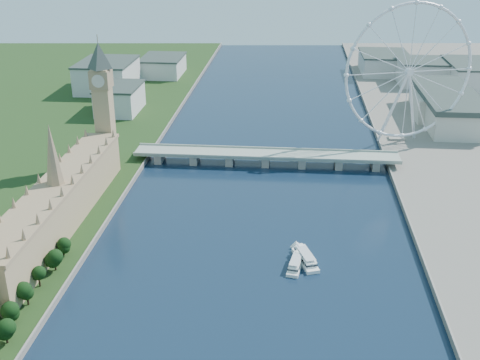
# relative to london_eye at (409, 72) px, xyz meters

# --- Properties ---
(parliament_range) EXTENTS (24.00, 200.00, 70.00)m
(parliament_range) POSITION_rel_london_eye_xyz_m (-247.98, -185.08, -49.04)
(parliament_range) COLOR tan
(parliament_range) RESTS_ON ground
(big_ben) EXTENTS (20.02, 20.02, 110.00)m
(big_ben) POSITION_rel_london_eye_xyz_m (-247.98, -77.08, -0.95)
(big_ben) COLOR tan
(big_ben) RESTS_ON ground
(westminster_bridge) EXTENTS (220.00, 22.00, 9.50)m
(westminster_bridge) POSITION_rel_london_eye_xyz_m (-119.98, -55.08, -60.89)
(westminster_bridge) COLOR gray
(westminster_bridge) RESTS_ON ground
(london_eye) EXTENTS (113.60, 39.12, 124.30)m
(london_eye) POSITION_rel_london_eye_xyz_m (0.00, 0.00, 0.00)
(london_eye) COLOR silver
(london_eye) RESTS_ON ground
(county_hall) EXTENTS (54.00, 144.00, 35.00)m
(county_hall) POSITION_rel_london_eye_xyz_m (55.02, 74.92, -67.52)
(county_hall) COLOR beige
(county_hall) RESTS_ON ground
(city_skyline) EXTENTS (505.00, 280.00, 32.00)m
(city_skyline) POSITION_rel_london_eye_xyz_m (-80.75, 205.00, -50.56)
(city_skyline) COLOR beige
(city_skyline) RESTS_ON ground
(tour_boat_near) EXTENTS (18.05, 32.53, 7.01)m
(tour_boat_near) POSITION_rel_london_eye_xyz_m (-88.69, -212.10, -67.52)
(tour_boat_near) COLOR white
(tour_boat_near) RESTS_ON ground
(tour_boat_far) EXTENTS (12.18, 29.21, 6.25)m
(tour_boat_far) POSITION_rel_london_eye_xyz_m (-94.29, -218.04, -67.52)
(tour_boat_far) COLOR silver
(tour_boat_far) RESTS_ON ground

